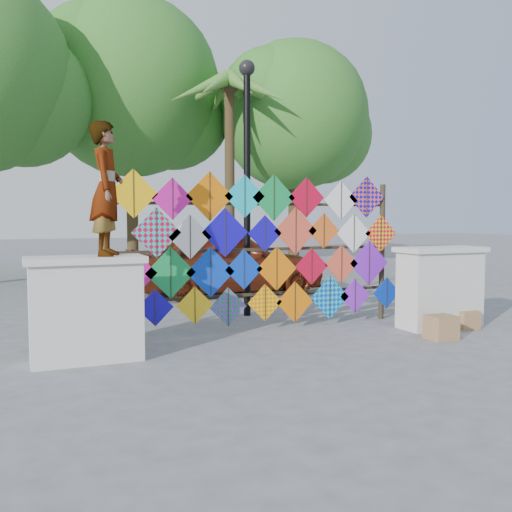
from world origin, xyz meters
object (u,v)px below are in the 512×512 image
at_px(kite_rack, 264,249).
at_px(vendor_woman, 107,189).
at_px(lamppost, 247,163).
at_px(sedan, 225,262).

xyz_separation_m(kite_rack, vendor_woman, (-2.50, -0.93, 0.84)).
relative_size(kite_rack, lamppost, 1.10).
height_order(kite_rack, vendor_woman, vendor_woman).
distance_m(kite_rack, vendor_woman, 2.80).
relative_size(vendor_woman, lamppost, 0.37).
relative_size(vendor_woman, sedan, 0.37).
distance_m(kite_rack, sedan, 4.06).
height_order(kite_rack, sedan, kite_rack).
height_order(vendor_woman, lamppost, lamppost).
bearing_deg(kite_rack, sedan, 78.69).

